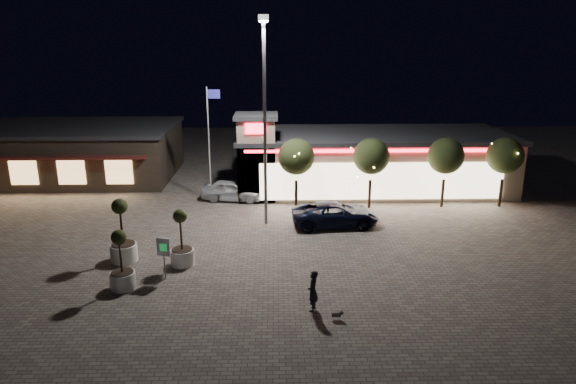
{
  "coord_description": "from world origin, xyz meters",
  "views": [
    {
      "loc": [
        2.62,
        -22.23,
        10.94
      ],
      "look_at": [
        3.32,
        6.0,
        2.61
      ],
      "focal_mm": 32.0,
      "sensor_mm": 36.0,
      "label": 1
    }
  ],
  "objects_px": {
    "pickup_truck": "(335,214)",
    "valet_sign": "(164,251)",
    "pedestrian": "(313,291)",
    "planter_left": "(123,242)",
    "white_sedan": "(233,190)",
    "planter_mid": "(122,270)"
  },
  "relations": [
    {
      "from": "pickup_truck",
      "to": "planter_left",
      "type": "relative_size",
      "value": 1.58
    },
    {
      "from": "pickup_truck",
      "to": "valet_sign",
      "type": "relative_size",
      "value": 2.56
    },
    {
      "from": "white_sedan",
      "to": "pedestrian",
      "type": "xyz_separation_m",
      "value": [
        4.6,
        -15.75,
        0.15
      ]
    },
    {
      "from": "planter_mid",
      "to": "valet_sign",
      "type": "bearing_deg",
      "value": 27.52
    },
    {
      "from": "pickup_truck",
      "to": "planter_mid",
      "type": "xyz_separation_m",
      "value": [
        -10.7,
        -8.08,
        0.14
      ]
    },
    {
      "from": "white_sedan",
      "to": "planter_mid",
      "type": "relative_size",
      "value": 1.54
    },
    {
      "from": "pickup_truck",
      "to": "pedestrian",
      "type": "distance_m",
      "value": 10.56
    },
    {
      "from": "white_sedan",
      "to": "planter_left",
      "type": "bearing_deg",
      "value": 164.01
    },
    {
      "from": "valet_sign",
      "to": "white_sedan",
      "type": "bearing_deg",
      "value": 79.93
    },
    {
      "from": "pickup_truck",
      "to": "pedestrian",
      "type": "height_order",
      "value": "pedestrian"
    },
    {
      "from": "pickup_truck",
      "to": "valet_sign",
      "type": "height_order",
      "value": "valet_sign"
    },
    {
      "from": "planter_mid",
      "to": "valet_sign",
      "type": "relative_size",
      "value": 1.37
    },
    {
      "from": "pedestrian",
      "to": "planter_left",
      "type": "distance_m",
      "value": 10.8
    },
    {
      "from": "planter_mid",
      "to": "white_sedan",
      "type": "bearing_deg",
      "value": 73.56
    },
    {
      "from": "pedestrian",
      "to": "planter_left",
      "type": "bearing_deg",
      "value": -107.37
    },
    {
      "from": "pickup_truck",
      "to": "white_sedan",
      "type": "height_order",
      "value": "white_sedan"
    },
    {
      "from": "pickup_truck",
      "to": "valet_sign",
      "type": "distance_m",
      "value": 11.49
    },
    {
      "from": "valet_sign",
      "to": "pickup_truck",
      "type": "bearing_deg",
      "value": 38.7
    },
    {
      "from": "white_sedan",
      "to": "valet_sign",
      "type": "distance_m",
      "value": 12.79
    },
    {
      "from": "white_sedan",
      "to": "planter_left",
      "type": "relative_size",
      "value": 1.3
    },
    {
      "from": "pickup_truck",
      "to": "planter_mid",
      "type": "height_order",
      "value": "planter_mid"
    },
    {
      "from": "white_sedan",
      "to": "valet_sign",
      "type": "relative_size",
      "value": 2.11
    }
  ]
}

